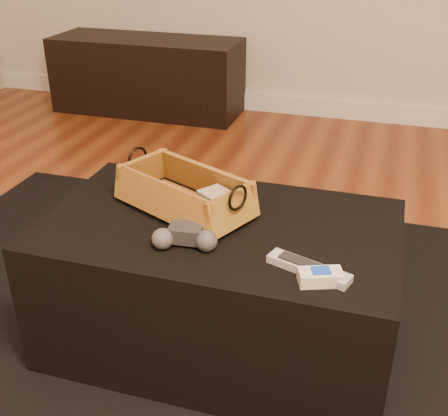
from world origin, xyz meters
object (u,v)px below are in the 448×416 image
(tv_remote, at_px, (176,201))
(game_controller, at_px, (185,237))
(media_cabinet, at_px, (148,75))
(ottoman, at_px, (220,284))
(silver_remote, at_px, (309,268))
(wicker_basket, at_px, (185,195))
(cream_gadget, at_px, (320,277))

(tv_remote, xyz_separation_m, game_controller, (0.10, -0.19, 0.00))
(media_cabinet, bearing_deg, ottoman, -61.09)
(game_controller, bearing_deg, silver_remote, -4.10)
(tv_remote, bearing_deg, media_cabinet, 135.22)
(tv_remote, relative_size, game_controller, 1.20)
(media_cabinet, xyz_separation_m, ottoman, (1.16, -2.10, -0.02))
(tv_remote, height_order, wicker_basket, wicker_basket)
(silver_remote, height_order, cream_gadget, cream_gadget)
(tv_remote, relative_size, silver_remote, 1.00)
(ottoman, bearing_deg, cream_gadget, -33.50)
(wicker_basket, bearing_deg, game_controller, -69.26)
(wicker_basket, distance_m, game_controller, 0.21)
(media_cabinet, bearing_deg, cream_gadget, -57.44)
(tv_remote, distance_m, silver_remote, 0.48)
(media_cabinet, height_order, game_controller, game_controller)
(game_controller, relative_size, silver_remote, 0.83)
(media_cabinet, bearing_deg, silver_remote, -57.61)
(wicker_basket, xyz_separation_m, game_controller, (0.07, -0.19, -0.02))
(ottoman, xyz_separation_m, wicker_basket, (-0.12, 0.05, 0.26))
(wicker_basket, distance_m, cream_gadget, 0.50)
(ottoman, xyz_separation_m, cream_gadget, (0.31, -0.21, 0.23))
(ottoman, bearing_deg, media_cabinet, 118.91)
(tv_remote, bearing_deg, game_controller, -43.48)
(ottoman, distance_m, cream_gadget, 0.44)
(silver_remote, distance_m, cream_gadget, 0.05)
(media_cabinet, height_order, tv_remote, media_cabinet)
(silver_remote, bearing_deg, game_controller, 175.90)
(tv_remote, xyz_separation_m, silver_remote, (0.43, -0.21, -0.01))
(tv_remote, bearing_deg, cream_gadget, -9.56)
(silver_remote, bearing_deg, tv_remote, 153.48)
(ottoman, bearing_deg, tv_remote, 163.90)
(tv_remote, distance_m, wicker_basket, 0.03)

